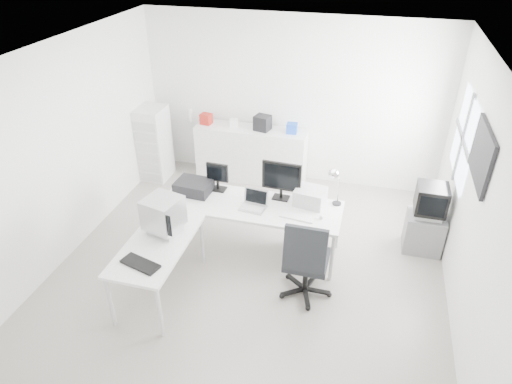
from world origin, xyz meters
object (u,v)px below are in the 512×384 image
(laptop, at_px, (253,202))
(sideboard, at_px, (251,154))
(office_chair, at_px, (307,256))
(filing_cabinet, at_px, (154,143))
(lcd_monitor_large, at_px, (281,181))
(laser_printer, at_px, (310,196))
(drawer_pedestal, at_px, (302,237))
(crt_tv, at_px, (431,202))
(tv_cabinet, at_px, (424,232))
(main_desk, at_px, (251,227))
(crt_monitor, at_px, (164,217))
(inkjet_printer, at_px, (194,187))
(lcd_monitor_small, at_px, (218,177))
(side_desk, at_px, (160,268))

(laptop, distance_m, sideboard, 2.18)
(office_chair, bearing_deg, filing_cabinet, 144.14)
(lcd_monitor_large, height_order, sideboard, lcd_monitor_large)
(lcd_monitor_large, height_order, laser_printer, lcd_monitor_large)
(drawer_pedestal, relative_size, filing_cabinet, 0.46)
(laptop, xyz_separation_m, crt_tv, (2.26, 0.73, -0.08))
(laptop, distance_m, office_chair, 1.04)
(lcd_monitor_large, bearing_deg, tv_cabinet, 13.77)
(office_chair, bearing_deg, laptop, 146.08)
(sideboard, bearing_deg, main_desk, -74.47)
(crt_tv, height_order, filing_cabinet, filing_cabinet)
(laptop, relative_size, crt_tv, 0.69)
(crt_monitor, bearing_deg, drawer_pedestal, 43.94)
(laser_printer, bearing_deg, main_desk, -155.20)
(main_desk, xyz_separation_m, sideboard, (-0.55, 1.96, 0.10))
(drawer_pedestal, bearing_deg, crt_monitor, -149.86)
(drawer_pedestal, bearing_deg, sideboard, 123.06)
(inkjet_printer, bearing_deg, lcd_monitor_large, 10.68)
(inkjet_printer, distance_m, laptop, 0.92)
(lcd_monitor_small, bearing_deg, crt_tv, 9.69)
(lcd_monitor_large, height_order, filing_cabinet, lcd_monitor_large)
(laser_printer, distance_m, sideboard, 2.21)
(inkjet_printer, distance_m, tv_cabinet, 3.25)
(laptop, xyz_separation_m, office_chair, (0.82, -0.56, -0.29))
(office_chair, bearing_deg, crt_tv, 42.39)
(filing_cabinet, bearing_deg, crt_tv, -12.11)
(laser_printer, height_order, office_chair, office_chair)
(sideboard, bearing_deg, filing_cabinet, -167.25)
(lcd_monitor_small, height_order, filing_cabinet, filing_cabinet)
(inkjet_printer, relative_size, tv_cabinet, 0.86)
(lcd_monitor_large, height_order, crt_tv, lcd_monitor_large)
(laptop, bearing_deg, crt_tv, 24.67)
(office_chair, bearing_deg, crt_monitor, -173.33)
(filing_cabinet, bearing_deg, tv_cabinet, -12.11)
(lcd_monitor_small, xyz_separation_m, crt_tv, (2.86, 0.38, -0.16))
(filing_cabinet, bearing_deg, laptop, -37.01)
(lcd_monitor_small, xyz_separation_m, laptop, (0.60, -0.35, -0.08))
(drawer_pedestal, bearing_deg, side_desk, -143.43)
(inkjet_printer, height_order, laptop, laptop)
(office_chair, bearing_deg, drawer_pedestal, 104.06)
(tv_cabinet, relative_size, sideboard, 0.29)
(main_desk, xyz_separation_m, inkjet_printer, (-0.85, 0.10, 0.46))
(laptop, distance_m, laser_printer, 0.77)
(main_desk, distance_m, crt_monitor, 1.34)
(lcd_monitor_large, height_order, crt_monitor, lcd_monitor_large)
(laser_printer, bearing_deg, filing_cabinet, 163.47)
(office_chair, bearing_deg, side_desk, -165.29)
(side_desk, distance_m, tv_cabinet, 3.60)
(filing_cabinet, bearing_deg, lcd_monitor_small, -39.22)
(main_desk, bearing_deg, side_desk, -127.69)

